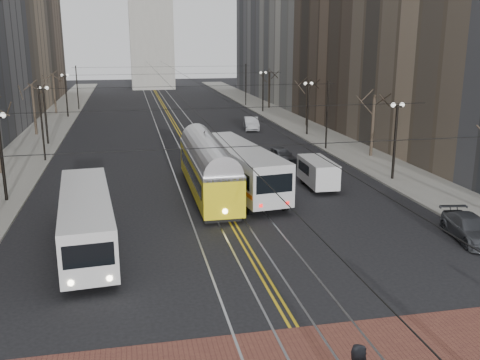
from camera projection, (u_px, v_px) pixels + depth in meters
name	position (u px, v px, depth m)	size (l,w,h in m)	color
ground	(286.00, 315.00, 20.68)	(260.00, 260.00, 0.00)	black
sidewalk_left	(45.00, 133.00, 60.29)	(5.00, 140.00, 0.15)	gray
sidewalk_right	(299.00, 125.00, 66.23)	(5.00, 140.00, 0.15)	gray
streetcar_rails	(178.00, 129.00, 63.28)	(4.80, 130.00, 0.02)	gray
centre_lines	(178.00, 129.00, 63.28)	(0.42, 130.00, 0.01)	gold
lamp_posts	(194.00, 127.00, 47.18)	(27.60, 57.20, 5.60)	black
street_trees	(186.00, 117.00, 53.34)	(31.68, 53.28, 5.60)	#382D23
trolley_wires	(186.00, 108.00, 52.69)	(25.96, 120.00, 6.60)	black
transit_bus	(87.00, 222.00, 26.88)	(2.38, 11.45, 2.86)	silver
streetcar	(208.00, 173.00, 36.30)	(2.43, 13.09, 3.09)	yellow
rear_bus	(240.00, 169.00, 37.03)	(2.67, 12.28, 3.20)	silver
cargo_van	(318.00, 174.00, 38.20)	(1.77, 4.59, 2.03)	silver
sedan_grey	(281.00, 155.00, 45.97)	(1.62, 4.03, 1.37)	#45474D
sedan_silver	(251.00, 123.00, 62.99)	(1.58, 4.54, 1.50)	#AEB0B6
sedan_parked	(470.00, 228.00, 28.28)	(1.82, 4.48, 1.30)	#3F4247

